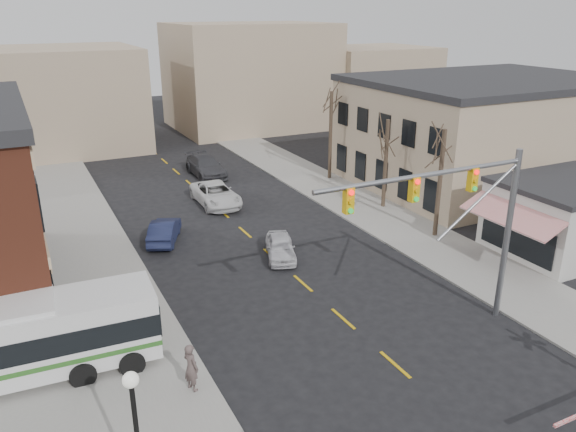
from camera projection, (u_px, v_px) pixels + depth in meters
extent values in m
plane|color=black|center=(427.00, 393.00, 21.10)|extent=(160.00, 160.00, 0.00)
cube|color=gray|center=(87.00, 247.00, 33.89)|extent=(5.00, 60.00, 0.12)
cube|color=gray|center=(353.00, 201.00, 41.83)|extent=(5.00, 60.00, 0.12)
cube|color=tan|center=(37.00, 206.00, 28.03)|extent=(0.10, 15.00, 0.50)
cube|color=tan|center=(23.00, 125.00, 26.60)|extent=(0.10, 15.00, 0.70)
cube|color=black|center=(44.00, 252.00, 28.90)|extent=(0.08, 13.00, 2.60)
cube|color=tan|center=(484.00, 133.00, 45.68)|extent=(20.00, 15.00, 8.00)
cube|color=#262628|center=(491.00, 80.00, 44.19)|extent=(20.30, 15.30, 0.50)
cube|color=beige|center=(567.00, 218.00, 32.96)|extent=(8.00, 6.00, 4.00)
cube|color=#262628|center=(574.00, 183.00, 32.21)|extent=(8.20, 6.20, 0.30)
cube|color=#B51716|center=(510.00, 215.00, 30.60)|extent=(1.68, 6.00, 0.87)
cylinder|color=#382B21|center=(440.00, 184.00, 34.34)|extent=(0.28, 0.28, 6.75)
cylinder|color=#382B21|center=(385.00, 164.00, 39.57)|extent=(0.28, 0.28, 6.30)
cylinder|color=#382B21|center=(330.00, 136.00, 46.21)|extent=(0.28, 0.28, 7.20)
cylinder|color=gray|center=(507.00, 236.00, 25.11)|extent=(0.28, 0.28, 8.00)
cylinder|color=gray|center=(425.00, 175.00, 21.80)|extent=(9.99, 0.20, 0.20)
cube|color=gold|center=(472.00, 179.00, 23.02)|extent=(0.35, 0.30, 1.00)
cube|color=gold|center=(414.00, 189.00, 21.77)|extent=(0.35, 0.30, 1.00)
cube|color=gold|center=(348.00, 200.00, 20.51)|extent=(0.35, 0.30, 1.00)
sphere|color=silver|center=(131.00, 380.00, 14.54)|extent=(0.44, 0.44, 0.44)
imported|color=silver|center=(280.00, 247.00, 32.34)|extent=(2.81, 4.21, 1.33)
imported|color=#181E3E|center=(164.00, 231.00, 34.59)|extent=(3.10, 4.50, 1.40)
imported|color=silver|center=(216.00, 194.00, 41.10)|extent=(2.67, 5.66, 1.56)
imported|color=#38383D|center=(206.00, 166.00, 48.19)|extent=(2.41, 5.70, 1.64)
imported|color=#584946|center=(191.00, 367.00, 20.82)|extent=(0.69, 0.83, 1.93)
imported|color=#394764|center=(107.00, 343.00, 22.44)|extent=(1.10, 1.06, 1.78)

